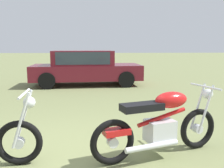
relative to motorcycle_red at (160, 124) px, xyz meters
name	(u,v)px	position (x,y,z in m)	size (l,w,h in m)	color
ground_plane	(66,160)	(-1.36, -0.05, -0.48)	(120.00, 120.00, 0.00)	olive
motorcycle_red	(160,124)	(0.00, 0.00, 0.00)	(2.00, 0.93, 1.02)	black
car_burgundy	(85,66)	(-1.35, 6.66, 0.32)	(4.53, 2.07, 1.43)	maroon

